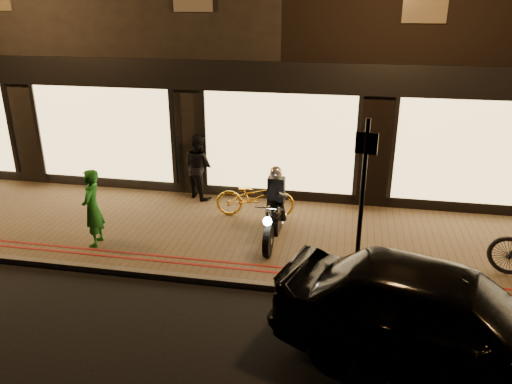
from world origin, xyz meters
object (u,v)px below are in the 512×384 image
Objects in this scene: person_green at (92,208)px; parked_car at (440,319)px; motorcycle at (274,213)px; bicycle_gold at (255,197)px; sign_post at (362,198)px.

parked_car is (6.34, -2.34, -0.14)m from person_green.
bicycle_gold is (-0.63, 1.15, -0.14)m from motorcycle.
motorcycle is at bearing 57.99° from parked_car.
person_green is (-3.56, -0.86, 0.19)m from motorcycle.
motorcycle is 3.67m from person_green.
bicycle_gold is 1.12× the size of person_green.
person_green is at bearing 117.92° from bicycle_gold.
motorcycle reaches higher than parked_car.
motorcycle is at bearing 95.41° from person_green.
sign_post reaches higher than parked_car.
motorcycle is 1.21× the size of person_green.
parked_car is at bearing -48.03° from motorcycle.
bicycle_gold is at bearing 116.26° from person_green.
person_green is at bearing -165.45° from motorcycle.
motorcycle is 0.42× the size of parked_car.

